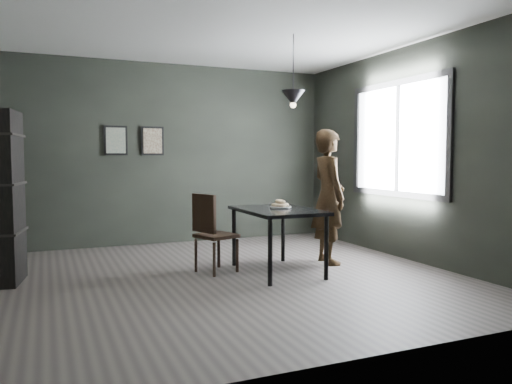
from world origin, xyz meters
name	(u,v)px	position (x,y,z in m)	size (l,w,h in m)	color
ground	(229,277)	(0.00, 0.00, 0.00)	(5.00, 5.00, 0.00)	#3A3532
back_wall	(175,154)	(0.00, 2.50, 1.40)	(5.00, 0.10, 2.80)	black
ceiling	(228,24)	(0.00, 0.00, 2.80)	(5.00, 5.00, 0.02)	silver
window_assembly	(397,139)	(2.47, 0.20, 1.60)	(0.04, 1.96, 1.56)	white
cafe_table	(277,215)	(0.60, 0.00, 0.67)	(0.80, 1.20, 0.75)	black
white_plate	(280,208)	(0.67, 0.05, 0.76)	(0.23, 0.23, 0.01)	white
donut_pile	(280,204)	(0.67, 0.05, 0.80)	(0.21, 0.21, 0.10)	beige
woman	(329,197)	(1.42, 0.22, 0.85)	(0.62, 0.41, 1.70)	black
wood_chair	(211,228)	(-0.13, 0.26, 0.53)	(0.52, 0.52, 0.93)	black
shelf_unit	(2,198)	(-2.32, 0.70, 0.92)	(0.35, 0.61, 1.84)	black
pendant_lamp	(293,98)	(0.85, 0.10, 2.05)	(0.28, 0.28, 0.86)	black
framed_print_left	(116,140)	(-0.90, 2.47, 1.60)	(0.34, 0.04, 0.44)	black
framed_print_right	(153,141)	(-0.35, 2.47, 1.60)	(0.34, 0.04, 0.44)	black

